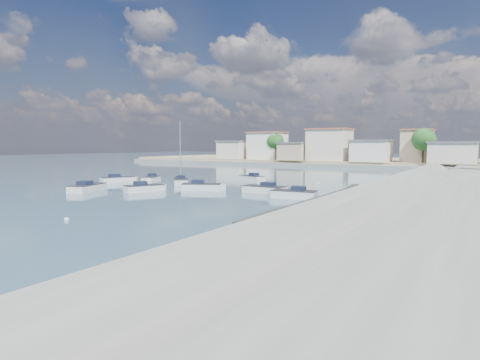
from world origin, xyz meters
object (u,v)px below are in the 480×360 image
Objects in this scene: motorboat_b at (146,189)px; motorboat_g at (151,180)px; motorboat_a at (89,188)px; motorboat_h at (204,187)px; sailboat at (181,181)px; motorboat_c at (262,190)px; motorboat_d at (292,194)px; motorboat_e at (120,180)px; motorboat_f at (251,178)px.

motorboat_b and motorboat_g have the same top height.
motorboat_h is (11.19, 7.82, -0.00)m from motorboat_a.
motorboat_g is 0.50× the size of sailboat.
motorboat_d is at bearing -26.88° from motorboat_c.
motorboat_e and motorboat_f have the same top height.
motorboat_a is 7.07m from motorboat_b.
sailboat is (3.61, 12.42, 0.04)m from motorboat_a.
motorboat_a is at bearing -113.73° from motorboat_f.
motorboat_a is at bearing -153.17° from motorboat_c.
motorboat_b is 6.79m from motorboat_h.
motorboat_h is (-12.02, 0.92, 0.00)m from motorboat_d.
sailboat is (-19.59, 5.52, 0.04)m from motorboat_d.
motorboat_d is 0.58× the size of sailboat.
sailboat is at bearing 164.26° from motorboat_d.
motorboat_c and motorboat_g have the same top height.
motorboat_g is 0.88× the size of motorboat_h.
motorboat_g is at bearing 132.09° from motorboat_b.
motorboat_b is 0.97× the size of motorboat_h.
motorboat_e is at bearing 120.27° from motorboat_a.
motorboat_e is (-5.59, 9.57, -0.00)m from motorboat_a.
sailboat is at bearing 168.19° from motorboat_c.
motorboat_c is 1.10× the size of motorboat_h.
motorboat_g is at bearing 98.53° from motorboat_a.
motorboat_a and motorboat_g have the same top height.
motorboat_g is at bearing 168.27° from motorboat_d.
sailboat is (-7.57, 4.60, 0.04)m from motorboat_h.
motorboat_e and motorboat_g have the same top height.
motorboat_c is at bearing 153.12° from motorboat_d.
motorboat_d is 20.35m from sailboat.
motorboat_b is 9.81m from sailboat.
motorboat_h is (4.79, 4.81, 0.00)m from motorboat_b.
motorboat_e is 1.04× the size of motorboat_h.
motorboat_d is at bearing 13.03° from motorboat_b.
motorboat_c is 1.05× the size of motorboat_e.
motorboat_a and motorboat_f have the same top height.
motorboat_b is 0.93× the size of motorboat_e.
motorboat_b is 19.09m from motorboat_f.
motorboat_a is at bearing -163.45° from motorboat_d.
motorboat_a is 1.10× the size of motorboat_e.
motorboat_e and motorboat_h have the same top height.
sailboat is at bearing 3.45° from motorboat_g.
motorboat_h is (13.00, -4.27, -0.00)m from motorboat_g.
motorboat_b is 17.26m from motorboat_d.
motorboat_c is (12.03, 6.31, 0.00)m from motorboat_b.
sailboat reaches higher than motorboat_b.
motorboat_f is at bearing 80.35° from motorboat_b.
motorboat_c is 1.18× the size of motorboat_f.
motorboat_c is 1.07× the size of motorboat_d.
motorboat_e is at bearing 174.04° from motorboat_h.
motorboat_d is (23.21, 6.90, -0.00)m from motorboat_a.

